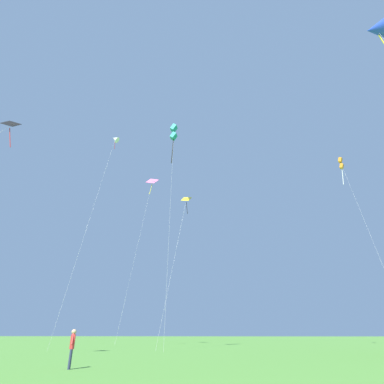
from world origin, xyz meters
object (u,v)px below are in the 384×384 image
at_px(kite_orange_box, 341,164).
at_px(kite_teal_box, 174,134).
at_px(kite_blue_delta, 377,29).
at_px(kite_white_distant, 115,139).
at_px(kite_yellow_diamond, 185,206).
at_px(kite_black_large, 3,132).
at_px(person_foreground_watcher, 72,345).
at_px(kite_pink_low, 151,187).

xyz_separation_m(kite_orange_box, kite_teal_box, (-24.28, -10.74, -0.24)).
distance_m(kite_orange_box, kite_teal_box, 26.55).
bearing_deg(kite_orange_box, kite_blue_delta, -106.41).
bearing_deg(kite_blue_delta, kite_white_distant, 138.36).
height_order(kite_yellow_diamond, kite_black_large, kite_yellow_diamond).
bearing_deg(kite_teal_box, person_foreground_watcher, -94.28).
xyz_separation_m(kite_blue_delta, person_foreground_watcher, (-16.98, 0.44, -17.71)).
distance_m(kite_black_large, kite_orange_box, 44.43).
relative_size(kite_pink_low, kite_teal_box, 0.93).
relative_size(kite_orange_box, person_foreground_watcher, 16.24).
relative_size(kite_pink_low, person_foreground_watcher, 15.10).
height_order(kite_white_distant, kite_blue_delta, kite_white_distant).
bearing_deg(kite_teal_box, kite_pink_low, 115.38).
relative_size(kite_yellow_diamond, kite_pink_low, 0.74).
distance_m(kite_yellow_diamond, kite_teal_box, 9.43).
distance_m(kite_yellow_diamond, person_foreground_watcher, 27.65).
distance_m(kite_orange_box, person_foreground_watcher, 45.59).
bearing_deg(person_foreground_watcher, kite_black_large, 160.52).
height_order(kite_teal_box, kite_blue_delta, kite_teal_box).
height_order(kite_white_distant, kite_pink_low, kite_white_distant).
bearing_deg(person_foreground_watcher, kite_yellow_diamond, 83.81).
relative_size(kite_yellow_diamond, kite_black_large, 1.08).
xyz_separation_m(kite_yellow_diamond, kite_blue_delta, (14.51, -23.16, 2.13)).
relative_size(kite_pink_low, kite_blue_delta, 1.25).
height_order(kite_teal_box, person_foreground_watcher, kite_teal_box).
relative_size(kite_black_large, kite_blue_delta, 0.86).
bearing_deg(kite_orange_box, kite_black_large, -143.51).
relative_size(kite_yellow_diamond, kite_orange_box, 0.69).
height_order(kite_blue_delta, person_foreground_watcher, kite_blue_delta).
relative_size(kite_yellow_diamond, kite_blue_delta, 0.93).
bearing_deg(kite_pink_low, kite_white_distant, -115.21).
xyz_separation_m(kite_white_distant, person_foreground_watcher, (7.42, -21.25, -25.43)).
distance_m(kite_yellow_diamond, kite_white_distant, 14.04).
bearing_deg(kite_blue_delta, kite_pink_low, 125.08).
height_order(kite_yellow_diamond, person_foreground_watcher, kite_yellow_diamond).
height_order(kite_black_large, kite_white_distant, kite_white_distant).
bearing_deg(kite_yellow_diamond, kite_white_distant, -171.59).
bearing_deg(person_foreground_watcher, kite_orange_box, 48.52).
relative_size(kite_white_distant, kite_blue_delta, 1.39).
relative_size(kite_yellow_diamond, kite_teal_box, 0.69).
distance_m(kite_black_large, kite_white_distant, 21.27).
height_order(kite_pink_low, kite_blue_delta, kite_pink_low).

